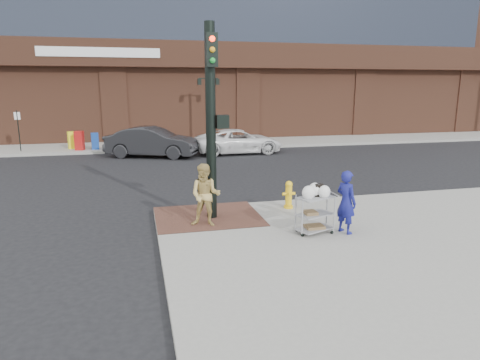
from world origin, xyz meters
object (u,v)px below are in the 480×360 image
object	(u,v)px
minivan_white	(239,141)
lamp_post	(209,103)
woman_blue	(346,202)
utility_cart	(315,211)
traffic_signal_pole	(212,117)
pedestrian_tan	(206,195)
fire_hydrant	(289,194)
sedan_dark	(152,142)

from	to	relation	value
minivan_white	lamp_post	bearing A→B (deg)	14.12
woman_blue	utility_cart	bearing A→B (deg)	57.21
traffic_signal_pole	utility_cart	xyz separation A→B (m)	(2.15, -1.78, -2.14)
pedestrian_tan	fire_hydrant	world-z (taller)	pedestrian_tan
sedan_dark	fire_hydrant	world-z (taller)	sedan_dark
minivan_white	utility_cart	distance (m)	13.52
lamp_post	utility_cart	size ratio (longest dim) A/B	3.32
lamp_post	fire_hydrant	world-z (taller)	lamp_post
pedestrian_tan	minivan_white	distance (m)	12.88
fire_hydrant	traffic_signal_pole	bearing A→B (deg)	-170.38
woman_blue	fire_hydrant	size ratio (longest dim) A/B	1.90
traffic_signal_pole	fire_hydrant	world-z (taller)	traffic_signal_pole
minivan_white	utility_cart	size ratio (longest dim) A/B	3.95
minivan_white	utility_cart	world-z (taller)	utility_cart
utility_cart	fire_hydrant	distance (m)	2.18
lamp_post	woman_blue	size ratio (longest dim) A/B	2.63
pedestrian_tan	sedan_dark	xyz separation A→B (m)	(-0.82, 12.15, -0.16)
woman_blue	sedan_dark	world-z (taller)	woman_blue
sedan_dark	minivan_white	size ratio (longest dim) A/B	1.00
sedan_dark	fire_hydrant	xyz separation A→B (m)	(3.39, -11.13, -0.22)
lamp_post	traffic_signal_pole	distance (m)	15.43
sedan_dark	fire_hydrant	distance (m)	11.64
traffic_signal_pole	woman_blue	bearing A→B (deg)	-33.96
lamp_post	sedan_dark	xyz separation A→B (m)	(-3.59, -3.71, -1.84)
utility_cart	traffic_signal_pole	bearing A→B (deg)	140.31
minivan_white	fire_hydrant	xyz separation A→B (m)	(-1.23, -11.29, -0.10)
traffic_signal_pole	minivan_white	bearing A→B (deg)	73.30
traffic_signal_pole	sedan_dark	xyz separation A→B (m)	(-1.12, 11.52, -2.05)
traffic_signal_pole	pedestrian_tan	world-z (taller)	traffic_signal_pole
pedestrian_tan	fire_hydrant	xyz separation A→B (m)	(2.57, 1.02, -0.38)
minivan_white	fire_hydrant	size ratio (longest dim) A/B	5.93
sedan_dark	utility_cart	size ratio (longest dim) A/B	3.93
traffic_signal_pole	lamp_post	bearing A→B (deg)	80.76
utility_cart	fire_hydrant	size ratio (longest dim) A/B	1.50
sedan_dark	minivan_white	bearing A→B (deg)	-65.94
lamp_post	minivan_white	distance (m)	4.19
minivan_white	traffic_signal_pole	bearing A→B (deg)	161.32
utility_cart	woman_blue	bearing A→B (deg)	-11.80
minivan_white	utility_cart	xyz separation A→B (m)	(-1.36, -13.45, 0.04)
woman_blue	traffic_signal_pole	bearing A→B (deg)	35.05
minivan_white	utility_cart	bearing A→B (deg)	172.27
woman_blue	minivan_white	world-z (taller)	woman_blue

